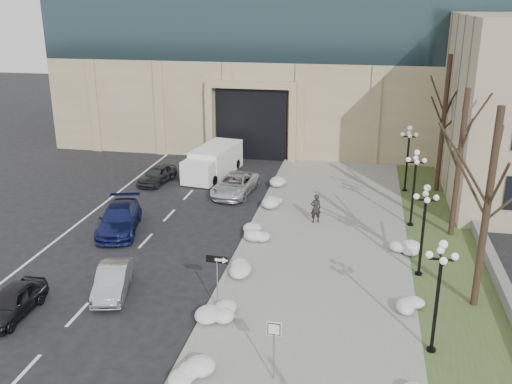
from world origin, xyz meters
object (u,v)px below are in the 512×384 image
Objects in this scene: car_c at (119,219)px; lamppost_b at (424,218)px; pedestrian at (316,208)px; lamppost_a at (439,282)px; lamppost_d at (408,150)px; car_d at (235,185)px; keep_sign at (274,338)px; one_way_sign at (220,266)px; car_a at (12,302)px; box_truck at (213,162)px; lamppost_c at (415,178)px; car_e at (157,175)px; car_b at (112,281)px.

lamppost_b is at bearing -23.33° from car_c.
lamppost_a reaches higher than pedestrian.
car_c is at bearing -148.21° from lamppost_d.
lamppost_b is (11.63, -10.28, 2.37)m from car_d.
lamppost_d reaches higher than car_c.
lamppost_a is at bearing 28.65° from keep_sign.
one_way_sign is 20.09m from lamppost_d.
box_truck is at bearing 81.30° from car_a.
lamppost_c is 6.50m from lamppost_d.
one_way_sign reaches higher than car_e.
car_a is 26.73m from lamppost_d.
pedestrian is at bearing 47.34° from car_a.
pedestrian is at bearing 91.66° from keep_sign.
lamppost_d reaches higher than car_b.
lamppost_d is (11.63, 2.72, 2.37)m from car_d.
car_d is 1.06× the size of lamppost_b.
pedestrian reaches higher than car_c.
lamppost_d is (14.27, -1.33, 2.03)m from box_truck.
car_b is 0.73× the size of car_c.
car_d is 1.31× the size of car_e.
lamppost_c and lamppost_d have the same top height.
lamppost_c is at bearing 164.15° from pedestrian.
car_e is at bearing 146.98° from lamppost_b.
car_d is 1.90× the size of one_way_sign.
lamppost_a is at bearing -90.00° from lamppost_b.
one_way_sign is at bearing -65.60° from box_truck.
car_e reaches higher than car_b.
car_a is 9.69m from car_c.
lamppost_c is (14.07, 10.93, 2.44)m from car_b.
lamppost_b is 13.00m from lamppost_d.
lamppost_a reaches higher than one_way_sign.
lamppost_a reaches higher than car_a.
lamppost_d is at bearing -150.61° from pedestrian.
keep_sign is at bearing -153.31° from lamppost_a.
car_b is 1.00× the size of car_e.
lamppost_b is (17.48, 7.08, 2.42)m from car_a.
box_truck is 20.22m from one_way_sign.
car_a is 2.16× the size of pedestrian.
lamppost_a reaches higher than box_truck.
lamppost_d is at bearing 36.71° from car_b.
keep_sign is (8.56, -23.70, 0.76)m from box_truck.
lamppost_b is at bearing -36.11° from car_d.
car_c is 1.11× the size of lamppost_d.
keep_sign reaches higher than box_truck.
car_a is at bearing 170.96° from keep_sign.
car_d is (5.85, 17.37, 0.05)m from car_a.
keep_sign is at bearing -109.79° from lamppost_c.
car_c is 12.02m from box_truck.
car_a is at bearing -131.03° from lamppost_d.
pedestrian is (8.43, 10.28, 0.37)m from car_b.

